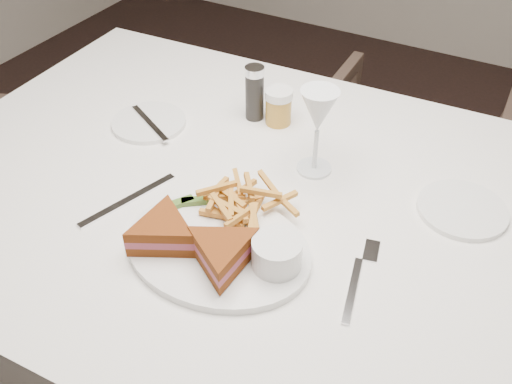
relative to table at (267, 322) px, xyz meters
The scene contains 3 objects.
table is the anchor object (origin of this frame).
chair_far 0.82m from the table, 85.38° to the left, with size 0.58×0.54×0.59m, color #4A382D.
table_setting 0.42m from the table, 103.48° to the right, with size 0.82×0.56×0.18m.
Camera 1 is at (0.02, -0.52, 1.44)m, focal length 40.00 mm.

